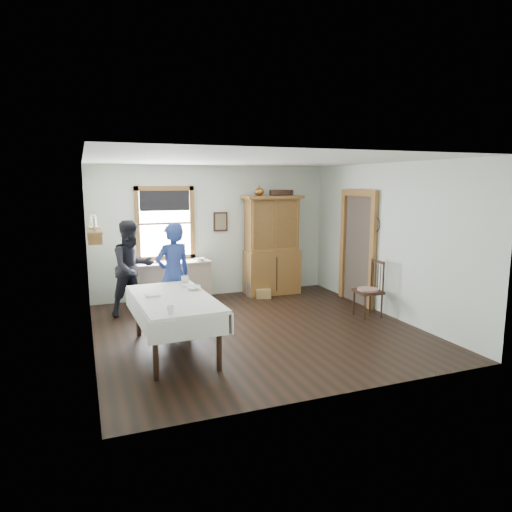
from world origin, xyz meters
name	(u,v)px	position (x,y,z in m)	size (l,w,h in m)	color
room	(256,247)	(0.00, 0.00, 1.35)	(5.01, 5.01, 2.70)	black
window	(165,219)	(-1.00, 2.47, 1.63)	(1.18, 0.07, 1.48)	white
doorway	(358,244)	(2.46, 0.85, 1.16)	(0.09, 1.14, 2.22)	#443A31
wall_shelf	(94,229)	(-2.37, 1.54, 1.57)	(0.24, 1.00, 0.44)	#9B6630
framed_picture	(221,222)	(0.15, 2.46, 1.55)	(0.30, 0.04, 0.40)	black
rug_beater	(376,218)	(2.45, 0.30, 1.72)	(0.27, 0.27, 0.01)	black
work_counter	(174,282)	(-0.93, 2.16, 0.41)	(1.44, 0.55, 0.82)	tan
china_hutch	(272,245)	(1.19, 2.16, 1.04)	(1.23, 0.58, 2.09)	#9B6630
dining_table	(174,324)	(-1.43, -0.51, 0.40)	(1.04, 1.98, 0.79)	white
spindle_chair	(368,289)	(2.10, -0.05, 0.51)	(0.47, 0.47, 1.01)	black
pail	(253,289)	(0.72, 2.07, 0.15)	(0.27, 0.27, 0.29)	#9DA1A5
wicker_basket	(263,294)	(0.86, 1.84, 0.09)	(0.31, 0.22, 0.18)	olive
woman_blue	(173,279)	(-1.20, 0.69, 0.80)	(0.58, 0.38, 1.59)	navy
figure_dark	(133,271)	(-1.76, 1.60, 0.79)	(0.77, 0.60, 1.58)	black
table_cup_a	(185,279)	(-1.08, 0.35, 0.84)	(0.13, 0.13, 0.10)	white
table_cup_b	(170,310)	(-1.62, -1.31, 0.84)	(0.10, 0.10, 0.09)	white
table_bowl	(194,288)	(-1.07, -0.19, 0.82)	(0.24, 0.24, 0.06)	white
counter_book	(146,262)	(-1.44, 2.19, 0.83)	(0.15, 0.21, 0.02)	#73674C
counter_bowl	(200,259)	(-0.42, 2.04, 0.85)	(0.19, 0.19, 0.06)	white
shelf_bowl	(94,228)	(-2.37, 1.55, 1.60)	(0.22, 0.22, 0.05)	white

